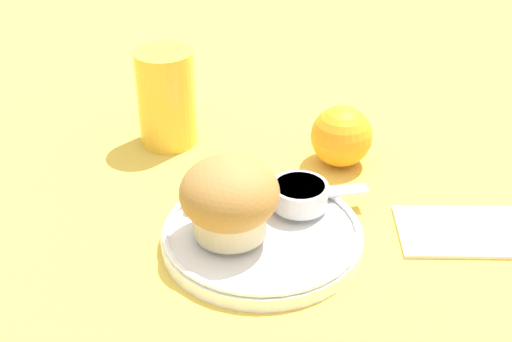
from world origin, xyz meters
TOP-DOWN VIEW (x-y plane):
  - ground_plane at (0.00, 0.00)m, footprint 3.00×3.00m
  - plate at (-0.02, -0.01)m, footprint 0.19×0.19m
  - muffin at (-0.04, -0.02)m, footprint 0.09×0.09m
  - cream_ramekin at (0.02, 0.02)m, footprint 0.06×0.06m
  - berry_pair at (-0.02, 0.02)m, footprint 0.02×0.01m
  - butter_knife at (-0.00, 0.04)m, footprint 0.18×0.05m
  - orange_fruit at (0.07, 0.14)m, footprint 0.07×0.07m
  - juice_glass at (-0.13, 0.19)m, footprint 0.07×0.07m
  - folded_napkin at (0.19, 0.01)m, footprint 0.15×0.08m

SIDE VIEW (x-z plane):
  - ground_plane at x=0.00m, z-range 0.00..0.00m
  - folded_napkin at x=0.19m, z-range 0.00..0.01m
  - plate at x=-0.02m, z-range 0.00..0.02m
  - butter_knife at x=0.00m, z-range 0.02..0.02m
  - berry_pair at x=-0.02m, z-range 0.02..0.03m
  - cream_ramekin at x=0.02m, z-range 0.02..0.04m
  - orange_fruit at x=0.07m, z-range 0.00..0.07m
  - juice_glass at x=-0.13m, z-range 0.00..0.11m
  - muffin at x=-0.04m, z-range 0.02..0.10m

